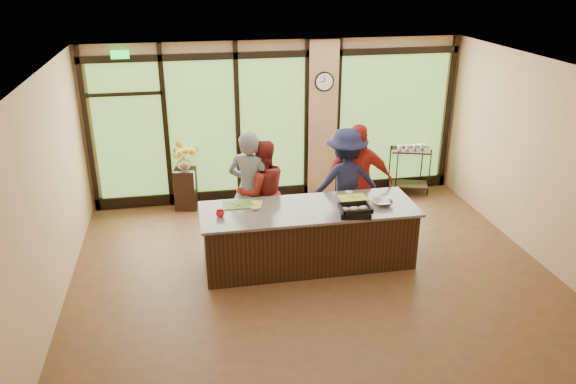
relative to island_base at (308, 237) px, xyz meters
name	(u,v)px	position (x,y,z in m)	size (l,w,h in m)	color
floor	(312,272)	(0.00, -0.30, -0.44)	(7.00, 7.00, 0.00)	#53331D
ceiling	(316,69)	(0.00, -0.30, 2.56)	(7.00, 7.00, 0.00)	white
back_wall	(278,122)	(0.00, 2.70, 1.06)	(7.00, 7.00, 0.00)	tan
left_wall	(48,197)	(-3.50, -0.30, 1.06)	(6.00, 6.00, 0.00)	tan
right_wall	(542,163)	(3.50, -0.30, 1.06)	(6.00, 6.00, 0.00)	tan
window_wall	(287,127)	(0.16, 2.65, 0.95)	(6.90, 0.12, 3.00)	tan
island_base	(308,237)	(0.00, 0.00, 0.00)	(3.10, 1.00, 0.88)	black
countertop	(309,209)	(0.00, 0.00, 0.46)	(3.20, 1.10, 0.04)	#70665C
wall_clock	(324,82)	(0.85, 2.57, 1.81)	(0.36, 0.04, 0.36)	black
cook_left	(250,189)	(-0.77, 0.81, 0.51)	(0.70, 0.46, 1.91)	slate
cook_midleft	(262,193)	(-0.57, 0.84, 0.43)	(0.84, 0.66, 1.74)	maroon
cook_midright	(358,181)	(1.02, 0.84, 0.51)	(1.12, 0.46, 1.91)	#AE261A
cook_right	(346,183)	(0.81, 0.83, 0.49)	(1.20, 0.69, 1.85)	#171833
roasting_pan	(355,213)	(0.60, -0.37, 0.52)	(0.43, 0.34, 0.08)	black
mixing_bowl	(383,202)	(1.11, -0.09, 0.52)	(0.30, 0.30, 0.07)	silver
cutting_board_left	(238,205)	(-1.02, 0.30, 0.49)	(0.45, 0.33, 0.01)	#448630
cutting_board_center	(248,204)	(-0.86, 0.28, 0.49)	(0.39, 0.30, 0.01)	yellow
cutting_board_right	(353,198)	(0.75, 0.22, 0.49)	(0.42, 0.32, 0.01)	yellow
prep_bowl_near	(255,208)	(-0.79, 0.09, 0.50)	(0.14, 0.14, 0.04)	silver
prep_bowl_mid	(346,210)	(0.51, -0.21, 0.50)	(0.15, 0.15, 0.05)	silver
prep_bowl_far	(349,193)	(0.74, 0.43, 0.49)	(0.12, 0.12, 0.03)	silver
red_ramekin	(220,214)	(-1.31, -0.06, 0.53)	(0.12, 0.12, 0.10)	red
flower_stand	(186,189)	(-1.78, 2.45, -0.06)	(0.38, 0.38, 0.76)	black
flower_vase	(184,162)	(-1.78, 2.45, 0.46)	(0.26, 0.26, 0.27)	olive
bar_cart	(410,164)	(2.56, 2.35, 0.17)	(0.83, 0.63, 1.01)	black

